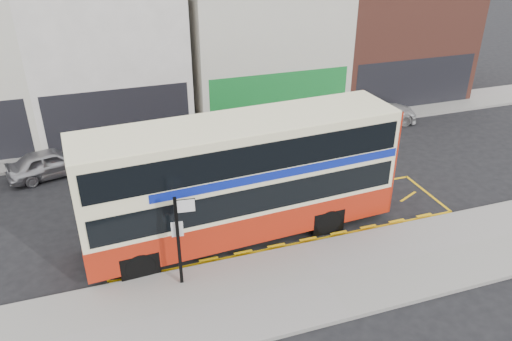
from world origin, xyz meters
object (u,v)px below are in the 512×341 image
object	(u,v)px
bus_stop_post	(180,233)
car_white	(376,111)
car_silver	(51,163)
street_tree_right	(316,67)
double_decker_bus	(242,178)
car_grey	(242,137)

from	to	relation	value
bus_stop_post	car_white	distance (m)	17.39
bus_stop_post	car_silver	size ratio (longest dim) A/B	0.84
street_tree_right	bus_stop_post	bearing A→B (deg)	-129.38
double_decker_bus	bus_stop_post	bearing A→B (deg)	-144.26
double_decker_bus	bus_stop_post	distance (m)	3.64
car_silver	car_white	distance (m)	18.05
double_decker_bus	street_tree_right	bearing A→B (deg)	50.29
double_decker_bus	car_grey	size ratio (longest dim) A/B	2.97
bus_stop_post	car_white	bearing A→B (deg)	44.70
bus_stop_post	car_silver	distance (m)	10.79
bus_stop_post	street_tree_right	bearing A→B (deg)	57.20
double_decker_bus	car_silver	xyz separation A→B (m)	(-7.19, 7.47, -1.81)
car_grey	street_tree_right	distance (m)	6.93
car_silver	car_white	bearing A→B (deg)	-101.47
car_grey	street_tree_right	xyz separation A→B (m)	(5.62, 3.30, 2.36)
car_grey	car_silver	bearing A→B (deg)	95.99
bus_stop_post	street_tree_right	distance (m)	16.90
bus_stop_post	double_decker_bus	bearing A→B (deg)	45.75
car_silver	street_tree_right	distance (m)	15.62
street_tree_right	car_grey	bearing A→B (deg)	-149.56
car_silver	car_white	xyz separation A→B (m)	(18.02, 0.95, 0.04)
car_silver	street_tree_right	world-z (taller)	street_tree_right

